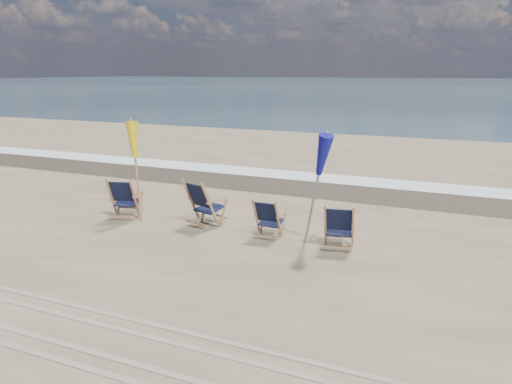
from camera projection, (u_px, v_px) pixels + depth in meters
ocean at (462, 85)px, 122.82m from camera, size 400.00×400.00×0.00m
surf_foam at (331, 178)px, 16.46m from camera, size 200.00×1.40×0.01m
wet_sand_strip at (317, 188)px, 15.13m from camera, size 200.00×2.60×0.00m
tire_tracks at (103, 339)px, 6.60m from camera, size 80.00×1.30×0.01m
beach_chair_0 at (134, 199)px, 11.79m from camera, size 0.83×0.89×1.03m
beach_chair_1 at (210, 206)px, 11.06m from camera, size 0.90×0.96×1.10m
beach_chair_2 at (278, 220)px, 10.38m from camera, size 0.57×0.64×0.88m
beach_chair_3 at (353, 228)px, 9.72m from camera, size 0.73×0.79×0.96m
umbrella_yellow at (135, 145)px, 11.50m from camera, size 0.30×0.30×2.32m
umbrella_blue at (316, 155)px, 9.89m from camera, size 0.30×0.30×2.38m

